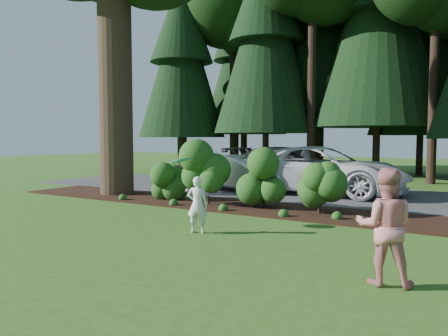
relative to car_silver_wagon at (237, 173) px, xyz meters
name	(u,v)px	position (x,y,z in m)	size (l,w,h in m)	color
ground	(150,222)	(1.28, -6.66, -0.73)	(80.00, 80.00, 0.00)	#314F16
mulch_bed	(218,204)	(1.28, -3.41, -0.71)	(16.00, 2.50, 0.05)	black
driveway	(275,191)	(1.28, 0.84, -0.72)	(22.00, 6.00, 0.03)	#38383A
shrub_row	(237,181)	(2.05, -3.52, 0.07)	(6.53, 1.60, 1.61)	#204715
lily_cluster	(195,192)	(0.98, -4.26, -0.24)	(0.69, 0.09, 0.57)	#204715
tree_wall	(348,5)	(1.53, 9.72, 8.77)	(25.66, 12.15, 17.09)	black
car_silver_wagon	(237,173)	(0.00, 0.00, 0.00)	(1.49, 4.28, 1.41)	silver
car_white_suv	(321,170)	(3.19, 0.90, 0.19)	(2.96, 6.41, 1.78)	silver
car_dark_suv	(289,167)	(1.14, 2.57, 0.15)	(2.39, 5.87, 1.70)	black
child	(197,205)	(3.08, -7.10, -0.09)	(0.47, 0.31, 1.28)	white
adult	(385,226)	(7.39, -8.50, 0.12)	(0.83, 0.65, 1.71)	red
frisbee	(181,160)	(2.37, -6.76, 0.87)	(0.50, 0.50, 0.16)	#198E75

